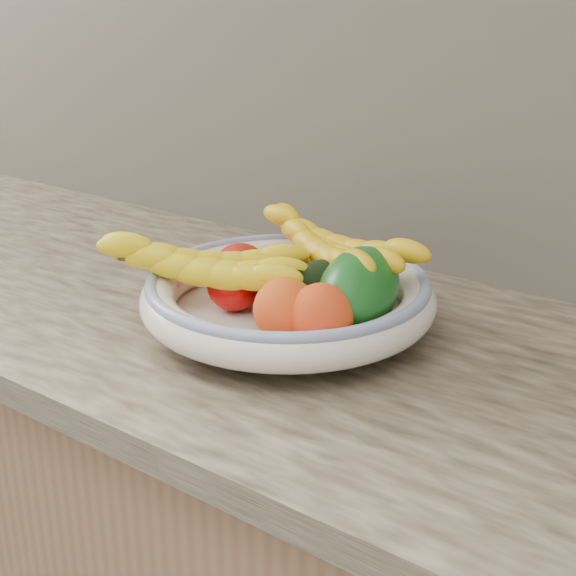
{
  "coord_description": "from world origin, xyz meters",
  "views": [
    {
      "loc": [
        0.58,
        0.87,
        1.35
      ],
      "look_at": [
        0.0,
        1.66,
        0.96
      ],
      "focal_mm": 50.0,
      "sensor_mm": 36.0,
      "label": 1
    }
  ],
  "objects_px": {
    "banana_bunch_back": "(330,253)",
    "fruit_bowl": "(288,296)",
    "green_mango": "(359,289)",
    "banana_bunch_front": "(203,271)"
  },
  "relations": [
    {
      "from": "fruit_bowl",
      "to": "green_mango",
      "type": "relative_size",
      "value": 2.59
    },
    {
      "from": "fruit_bowl",
      "to": "banana_bunch_back",
      "type": "relative_size",
      "value": 1.24
    },
    {
      "from": "fruit_bowl",
      "to": "green_mango",
      "type": "distance_m",
      "value": 0.1
    },
    {
      "from": "green_mango",
      "to": "banana_bunch_back",
      "type": "bearing_deg",
      "value": 128.29
    },
    {
      "from": "banana_bunch_back",
      "to": "fruit_bowl",
      "type": "bearing_deg",
      "value": -77.1
    },
    {
      "from": "green_mango",
      "to": "banana_bunch_back",
      "type": "distance_m",
      "value": 0.11
    },
    {
      "from": "banana_bunch_back",
      "to": "banana_bunch_front",
      "type": "distance_m",
      "value": 0.18
    },
    {
      "from": "fruit_bowl",
      "to": "green_mango",
      "type": "height_order",
      "value": "green_mango"
    },
    {
      "from": "green_mango",
      "to": "banana_bunch_front",
      "type": "height_order",
      "value": "green_mango"
    },
    {
      "from": "banana_bunch_front",
      "to": "fruit_bowl",
      "type": "bearing_deg",
      "value": 4.27
    }
  ]
}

